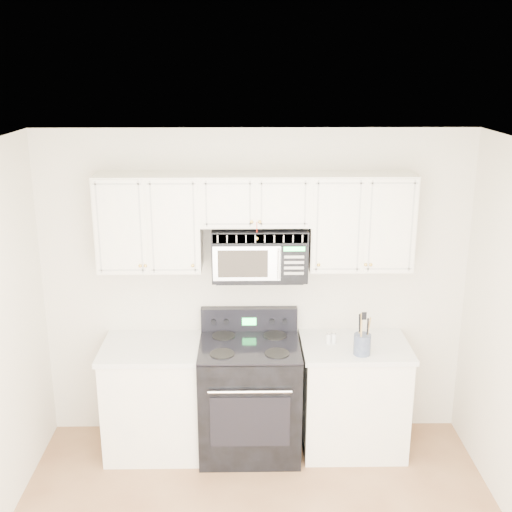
{
  "coord_description": "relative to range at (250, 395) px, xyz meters",
  "views": [
    {
      "loc": [
        -0.08,
        -3.25,
        3.09
      ],
      "look_at": [
        0.0,
        1.3,
        1.7
      ],
      "focal_mm": 45.0,
      "sensor_mm": 36.0,
      "label": 1
    }
  ],
  "objects": [
    {
      "name": "utensil_crock",
      "position": [
        0.87,
        -0.16,
        0.53
      ],
      "size": [
        0.13,
        0.13,
        0.35
      ],
      "color": "slate",
      "rests_on": "base_cabinet_right"
    },
    {
      "name": "upper_cabinets",
      "position": [
        0.05,
        0.17,
        1.45
      ],
      "size": [
        2.44,
        0.37,
        0.75
      ],
      "color": "white",
      "rests_on": "ground"
    },
    {
      "name": "range",
      "position": [
        0.0,
        0.0,
        0.0
      ],
      "size": [
        0.8,
        0.73,
        1.13
      ],
      "color": "black",
      "rests_on": "ground"
    },
    {
      "name": "base_cabinet_right",
      "position": [
        0.85,
        0.03,
        -0.06
      ],
      "size": [
        0.86,
        0.65,
        0.92
      ],
      "color": "white",
      "rests_on": "ground"
    },
    {
      "name": "shaker_pepper",
      "position": [
        0.68,
        0.04,
        0.49
      ],
      "size": [
        0.04,
        0.04,
        0.1
      ],
      "color": "silver",
      "rests_on": "base_cabinet_right"
    },
    {
      "name": "room",
      "position": [
        0.05,
        -1.41,
        0.82
      ],
      "size": [
        3.51,
        3.51,
        2.61
      ],
      "color": "#9C744F",
      "rests_on": "ground"
    },
    {
      "name": "microwave",
      "position": [
        0.08,
        0.15,
        1.17
      ],
      "size": [
        0.74,
        0.42,
        0.41
      ],
      "color": "black",
      "rests_on": "ground"
    },
    {
      "name": "base_cabinet_left",
      "position": [
        -0.75,
        0.03,
        -0.06
      ],
      "size": [
        0.86,
        0.65,
        0.92
      ],
      "color": "white",
      "rests_on": "ground"
    },
    {
      "name": "shaker_salt",
      "position": [
        0.63,
        0.04,
        0.48
      ],
      "size": [
        0.04,
        0.04,
        0.1
      ],
      "color": "silver",
      "rests_on": "base_cabinet_right"
    }
  ]
}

